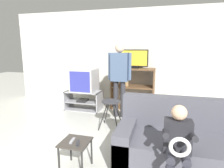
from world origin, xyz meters
name	(u,v)px	position (x,y,z in m)	size (l,w,h in m)	color
wall_back	(120,58)	(0.00, 3.80, 1.30)	(6.40, 0.06, 2.60)	beige
tv_stand	(84,100)	(-0.79, 3.05, 0.24)	(0.91, 0.50, 0.48)	#939399
television_main	(84,80)	(-0.76, 3.07, 0.77)	(0.60, 0.58, 0.58)	#B2B2B7
media_shelf	(133,88)	(0.42, 3.49, 0.54)	(1.11, 0.50, 1.06)	brown
television_flat	(134,59)	(0.42, 3.51, 1.29)	(0.74, 0.20, 0.47)	black
folding_stool	(111,105)	(0.20, 2.11, 0.46)	(0.42, 0.40, 0.56)	black
snack_table	(76,146)	(0.11, 0.73, 0.33)	(0.36, 0.36, 0.39)	#38332D
remote_control_black	(78,143)	(0.17, 0.68, 0.40)	(0.04, 0.14, 0.02)	#232328
remote_control_white	(72,141)	(0.08, 0.72, 0.40)	(0.04, 0.14, 0.02)	gray
couch	(192,145)	(1.58, 1.20, 0.29)	(1.97, 0.88, 0.88)	#4C4C56
person_standing_adult	(119,73)	(0.23, 2.76, 1.02)	(0.53, 0.20, 1.68)	#2D2D33
person_seated_child	(178,142)	(1.35, 0.68, 0.57)	(0.33, 0.43, 0.96)	#2D2D38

